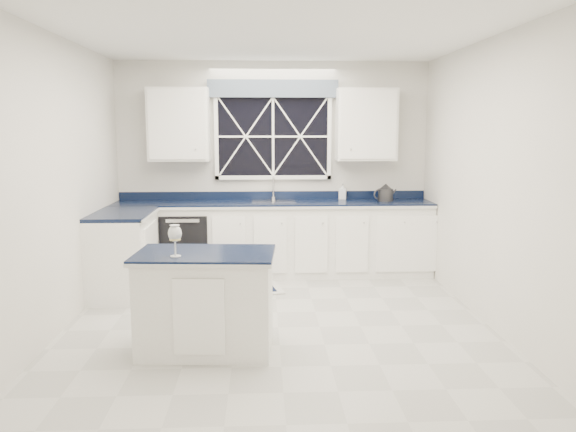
{
  "coord_description": "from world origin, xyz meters",
  "views": [
    {
      "loc": [
        -0.14,
        -5.05,
        1.86
      ],
      "look_at": [
        0.11,
        0.4,
        1.0
      ],
      "focal_mm": 35.0,
      "sensor_mm": 36.0,
      "label": 1
    }
  ],
  "objects_px": {
    "island": "(206,302)",
    "wine_glass": "(175,235)",
    "faucet": "(273,188)",
    "dishwasher": "(187,244)",
    "soap_bottle": "(343,191)",
    "kettle": "(385,193)"
  },
  "relations": [
    {
      "from": "island",
      "to": "wine_glass",
      "type": "distance_m",
      "value": 0.65
    },
    {
      "from": "faucet",
      "to": "wine_glass",
      "type": "relative_size",
      "value": 1.18
    },
    {
      "from": "dishwasher",
      "to": "island",
      "type": "bearing_deg",
      "value": -78.92
    },
    {
      "from": "wine_glass",
      "to": "faucet",
      "type": "bearing_deg",
      "value": 73.4
    },
    {
      "from": "soap_bottle",
      "to": "faucet",
      "type": "bearing_deg",
      "value": -178.38
    },
    {
      "from": "kettle",
      "to": "wine_glass",
      "type": "relative_size",
      "value": 1.21
    },
    {
      "from": "dishwasher",
      "to": "island",
      "type": "distance_m",
      "value": 2.51
    },
    {
      "from": "soap_bottle",
      "to": "wine_glass",
      "type": "bearing_deg",
      "value": -121.59
    },
    {
      "from": "dishwasher",
      "to": "faucet",
      "type": "relative_size",
      "value": 2.72
    },
    {
      "from": "island",
      "to": "wine_glass",
      "type": "height_order",
      "value": "wine_glass"
    },
    {
      "from": "dishwasher",
      "to": "faucet",
      "type": "distance_m",
      "value": 1.31
    },
    {
      "from": "island",
      "to": "wine_glass",
      "type": "bearing_deg",
      "value": -142.36
    },
    {
      "from": "kettle",
      "to": "wine_glass",
      "type": "bearing_deg",
      "value": -145.28
    },
    {
      "from": "island",
      "to": "kettle",
      "type": "bearing_deg",
      "value": 54.31
    },
    {
      "from": "dishwasher",
      "to": "kettle",
      "type": "height_order",
      "value": "kettle"
    },
    {
      "from": "soap_bottle",
      "to": "kettle",
      "type": "bearing_deg",
      "value": -23.0
    },
    {
      "from": "kettle",
      "to": "soap_bottle",
      "type": "height_order",
      "value": "kettle"
    },
    {
      "from": "dishwasher",
      "to": "wine_glass",
      "type": "height_order",
      "value": "wine_glass"
    },
    {
      "from": "kettle",
      "to": "soap_bottle",
      "type": "bearing_deg",
      "value": 142.52
    },
    {
      "from": "faucet",
      "to": "soap_bottle",
      "type": "relative_size",
      "value": 1.45
    },
    {
      "from": "dishwasher",
      "to": "wine_glass",
      "type": "distance_m",
      "value": 2.69
    },
    {
      "from": "kettle",
      "to": "soap_bottle",
      "type": "xyz_separation_m",
      "value": [
        -0.51,
        0.22,
        0.0
      ]
    }
  ]
}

